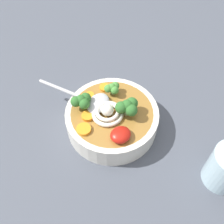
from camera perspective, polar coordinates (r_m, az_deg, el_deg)
The scene contains 12 objects.
table_slab at distance 62.43cm, azimuth -0.88°, elevation -4.37°, with size 133.28×133.28×3.23cm, color #474C56.
soup_bowl at distance 59.26cm, azimuth 0.00°, elevation -1.48°, with size 20.17×20.17×5.26cm.
noodle_pile at distance 56.05cm, azimuth -1.12°, elevation -0.01°, with size 7.48×7.33×3.00cm.
soup_spoon at distance 58.13cm, azimuth -4.33°, elevation 2.23°, with size 10.13×17.09×1.60cm.
chili_sauce_dollop at distance 52.86cm, azimuth 1.82°, elevation -4.85°, with size 4.27×3.84×1.92cm, color #B2190F.
broccoli_floret_center at distance 54.99cm, azimuth 3.38°, elevation 1.10°, with size 5.04×4.34×3.99cm.
broccoli_floret_far at distance 56.56cm, azimuth -6.44°, elevation 2.34°, with size 4.52×3.89×3.57cm.
broccoli_floret_right at distance 59.20cm, azimuth 0.11°, elevation 5.10°, with size 3.58×3.08×2.83cm.
carrot_slice_left at distance 61.34cm, azimuth -1.57°, elevation 5.23°, with size 2.36×2.36×0.58cm, color orange.
carrot_slice_beside_noodles at distance 54.56cm, azimuth -5.99°, elevation -3.69°, with size 3.00×3.00×0.66cm, color orange.
carrot_slice_rear at distance 56.37cm, azimuth -5.19°, elevation -0.85°, with size 2.58×2.58×0.72cm, color orange.
carrot_slice_extra_b at distance 59.68cm, azimuth -5.16°, elevation 3.26°, with size 2.15×2.15×0.69cm, color orange.
Camera 1 is at (-20.40, -26.83, 54.16)cm, focal length 43.03 mm.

